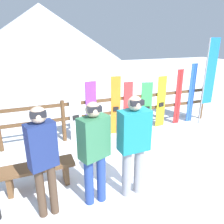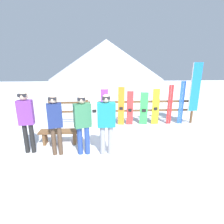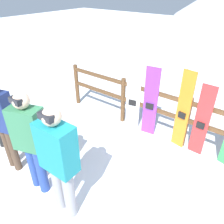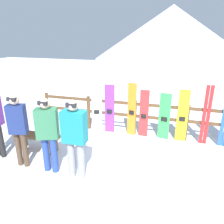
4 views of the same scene
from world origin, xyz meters
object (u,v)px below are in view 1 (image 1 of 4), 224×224
snowboard_white (76,115)px  snowboard_orange (116,106)px  snowboard_green (146,106)px  snowboard_yellow (161,102)px  snowboard_red (128,108)px  person_plaid_green (94,148)px  ski_pair_blue (191,93)px  ski_pair_red (178,97)px  rental_flag (209,76)px  person_navy (43,155)px  snowboard_purple (91,111)px  person_teal (134,141)px  bench (38,171)px

snowboard_white → snowboard_orange: 1.09m
snowboard_green → snowboard_yellow: snowboard_yellow is taller
snowboard_red → person_plaid_green: bearing=-125.7°
snowboard_orange → ski_pair_blue: bearing=0.1°
ski_pair_blue → ski_pair_red: bearing=180.0°
ski_pair_blue → rental_flag: 0.70m
snowboard_green → person_navy: bearing=-142.0°
person_plaid_green → snowboard_green: size_ratio=1.24×
snowboard_green → ski_pair_blue: ski_pair_blue is taller
snowboard_orange → ski_pair_red: (2.02, 0.00, 0.04)m
snowboard_white → snowboard_yellow: snowboard_yellow is taller
snowboard_green → snowboard_purple: bearing=180.0°
snowboard_white → snowboard_orange: snowboard_orange is taller
person_teal → snowboard_white: bearing=99.9°
person_plaid_green → rental_flag: rental_flag is taller
person_plaid_green → snowboard_yellow: size_ratio=1.12×
bench → snowboard_red: (2.49, 1.63, 0.37)m
person_navy → snowboard_red: person_navy is taller
bench → snowboard_purple: bearing=48.3°
snowboard_white → snowboard_green: 2.02m
person_teal → snowboard_orange: size_ratio=1.08×
snowboard_red → ski_pair_red: size_ratio=0.85×
person_plaid_green → ski_pair_blue: (3.81, 2.33, -0.07)m
person_plaid_green → snowboard_green: 3.25m
person_teal → snowboard_orange: (0.67, 2.36, -0.20)m
person_teal → snowboard_purple: size_ratio=1.14×
snowboard_red → ski_pair_blue: size_ratio=0.78×
snowboard_green → ski_pair_red: 1.09m
snowboard_green → bench: bearing=-152.0°
snowboard_purple → rental_flag: rental_flag is taller
ski_pair_red → bench: bearing=-158.5°
snowboard_purple → ski_pair_blue: size_ratio=0.83×
person_teal → ski_pair_red: 3.58m
rental_flag → person_plaid_green: bearing=-153.4°
snowboard_white → ski_pair_red: 3.11m
snowboard_white → ski_pair_red: ski_pair_red is taller
ski_pair_blue → snowboard_red: bearing=-179.9°
snowboard_red → person_teal: bearing=-113.7°
snowboard_white → person_navy: bearing=-112.4°
person_teal → rental_flag: bearing=31.0°
bench → snowboard_white: (1.04, 1.63, 0.36)m
snowboard_orange → person_plaid_green: bearing=-119.4°
person_navy → snowboard_orange: bearing=48.7°
snowboard_yellow → ski_pair_blue: 1.09m
bench → snowboard_orange: bearing=37.5°
rental_flag → person_navy: bearing=-157.0°
rental_flag → snowboard_yellow: bearing=169.0°
snowboard_purple → rental_flag: size_ratio=0.59×
ski_pair_blue → person_navy: bearing=-152.9°
person_teal → snowboard_red: bearing=66.3°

